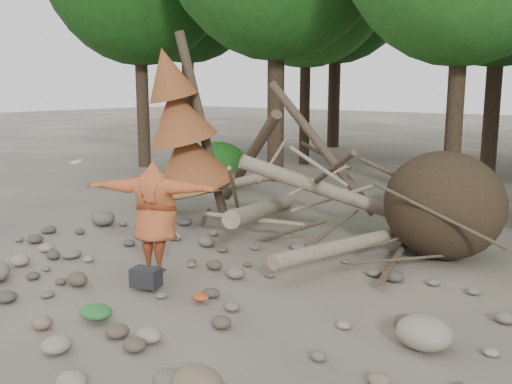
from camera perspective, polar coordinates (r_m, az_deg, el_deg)
The scene contains 12 objects.
ground at distance 9.00m, azimuth -8.42°, elevation -9.85°, with size 120.00×120.00×0.00m, color #514C44.
deadfall_pile at distance 11.03m, azimuth 15.29°, elevation -1.15°, with size 8.55×5.24×3.30m.
dead_conifer at distance 13.06m, azimuth -7.35°, elevation 6.05°, with size 2.06×2.16×4.35m.
bush_left at distance 17.60m, azimuth -3.80°, elevation 2.70°, with size 1.80×1.80×1.44m, color #195015.
bush_mid at distance 14.80m, azimuth 16.30°, elevation 0.17°, with size 1.40×1.40×1.12m, color #22651D.
frisbee_thrower at distance 9.46m, azimuth -10.07°, elevation -2.53°, with size 2.98×1.54×1.85m.
backpack at distance 9.10m, azimuth -10.93°, elevation -8.73°, with size 0.44×0.29×0.29m, color black.
cloth_green at distance 8.11m, azimuth -15.71°, elevation -11.79°, with size 0.49×0.41×0.18m, color #27612C.
cloth_orange at distance 8.48m, azimuth -5.56°, elevation -10.74°, with size 0.26×0.22×0.10m, color #AB421D.
boulder_front_right at distance 6.10m, azimuth -5.94°, elevation -18.48°, with size 0.55×0.49×0.33m, color brown.
boulder_mid_right at distance 7.33m, azimuth 16.45°, elevation -13.33°, with size 0.68×0.61×0.41m, color gray.
boulder_mid_left at distance 13.38m, azimuth -15.06°, elevation -2.55°, with size 0.57×0.51×0.34m, color #5B544D.
Camera 1 is at (6.18, -5.75, 3.12)m, focal length 40.00 mm.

